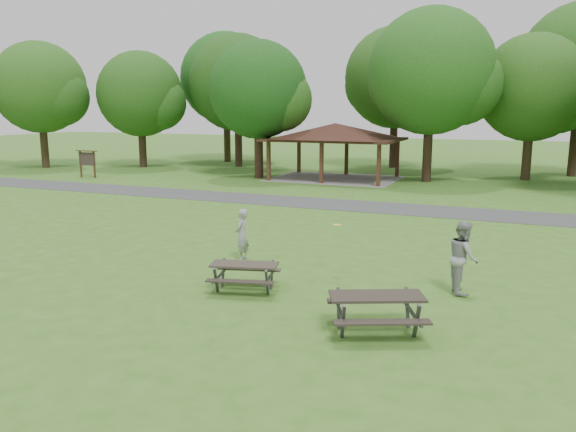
% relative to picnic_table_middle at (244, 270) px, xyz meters
% --- Properties ---
extents(ground, '(160.00, 160.00, 0.00)m').
position_rel_picnic_table_middle_xyz_m(ground, '(-1.36, -0.22, -0.55)').
color(ground, '#396B1E').
rests_on(ground, ground).
extents(asphalt_path, '(120.00, 3.20, 0.02)m').
position_rel_picnic_table_middle_xyz_m(asphalt_path, '(-1.36, 13.78, -0.54)').
color(asphalt_path, '#3F3F41').
rests_on(asphalt_path, ground).
extents(pavilion, '(8.60, 7.01, 3.76)m').
position_rel_picnic_table_middle_xyz_m(pavilion, '(-5.36, 23.78, 2.51)').
color(pavilion, '#392314').
rests_on(pavilion, ground).
extents(notice_board, '(1.60, 0.30, 1.88)m').
position_rel_picnic_table_middle_xyz_m(notice_board, '(-21.36, 17.78, 0.76)').
color(notice_board, '#3A2615').
rests_on(notice_board, ground).
extents(tree_row_a, '(7.56, 7.20, 9.97)m').
position_rel_picnic_table_middle_xyz_m(tree_row_a, '(-29.27, 21.80, 5.60)').
color(tree_row_a, black).
rests_on(tree_row_a, ground).
extents(tree_row_b, '(7.14, 6.80, 9.28)m').
position_rel_picnic_table_middle_xyz_m(tree_row_b, '(-22.28, 25.30, 5.11)').
color(tree_row_b, black).
rests_on(tree_row_b, ground).
extents(tree_row_c, '(8.19, 7.80, 10.67)m').
position_rel_picnic_table_middle_xyz_m(tree_row_c, '(-15.26, 28.80, 5.98)').
color(tree_row_c, black).
rests_on(tree_row_c, ground).
extents(tree_row_d, '(6.93, 6.60, 9.27)m').
position_rel_picnic_table_middle_xyz_m(tree_row_d, '(-10.28, 22.30, 5.22)').
color(tree_row_d, black).
rests_on(tree_row_d, ground).
extents(tree_row_e, '(8.40, 8.00, 11.02)m').
position_rel_picnic_table_middle_xyz_m(tree_row_e, '(0.74, 24.80, 6.23)').
color(tree_row_e, black).
rests_on(tree_row_e, ground).
extents(tree_row_f, '(7.35, 7.00, 9.55)m').
position_rel_picnic_table_middle_xyz_m(tree_row_f, '(6.73, 28.30, 5.29)').
color(tree_row_f, '#302115').
rests_on(tree_row_f, ground).
extents(tree_deep_a, '(8.40, 8.00, 11.38)m').
position_rel_picnic_table_middle_xyz_m(tree_deep_a, '(-18.26, 32.30, 6.58)').
color(tree_deep_a, black).
rests_on(tree_deep_a, ground).
extents(tree_deep_b, '(8.40, 8.00, 11.13)m').
position_rel_picnic_table_middle_xyz_m(tree_deep_b, '(-3.26, 32.80, 6.33)').
color(tree_deep_b, black).
rests_on(tree_deep_b, ground).
extents(picnic_table_middle, '(2.03, 1.78, 0.75)m').
position_rel_picnic_table_middle_xyz_m(picnic_table_middle, '(0.00, 0.00, 0.00)').
color(picnic_table_middle, '#302A23').
rests_on(picnic_table_middle, ground).
extents(picnic_table_far, '(2.45, 2.26, 0.86)m').
position_rel_picnic_table_middle_xyz_m(picnic_table_far, '(3.87, -1.41, 0.08)').
color(picnic_table_far, '#29231E').
rests_on(picnic_table_far, ground).
extents(frisbee_in_flight, '(0.25, 0.25, 0.02)m').
position_rel_picnic_table_middle_xyz_m(frisbee_in_flight, '(1.75, 2.37, 0.90)').
color(frisbee_in_flight, yellow).
rests_on(frisbee_in_flight, ground).
extents(frisbee_thrower, '(0.43, 0.62, 1.64)m').
position_rel_picnic_table_middle_xyz_m(frisbee_thrower, '(-1.45, 2.65, 0.26)').
color(frisbee_thrower, '#959598').
rests_on(frisbee_thrower, ground).
extents(frisbee_catcher, '(0.96, 1.09, 1.89)m').
position_rel_picnic_table_middle_xyz_m(frisbee_catcher, '(5.25, 2.05, 0.39)').
color(frisbee_catcher, '#99999B').
rests_on(frisbee_catcher, ground).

